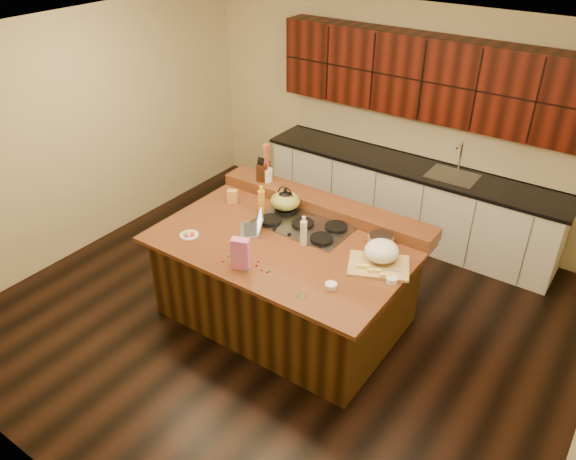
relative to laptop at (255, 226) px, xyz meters
The scene contains 33 objects.
room 0.50m from the laptop, ahead, with size 5.52×5.02×2.72m.
island 0.61m from the laptop, ahead, with size 2.40×1.60×0.92m.
back_ledge 0.81m from the laptop, 65.81° to the left, with size 2.40×0.30×0.12m, color black.
cooktop 0.47m from the laptop, 45.49° to the left, with size 0.92×0.52×0.05m.
back_counter 2.35m from the laptop, 74.41° to the left, with size 3.70×0.66×2.40m.
kettle 0.47m from the laptop, 86.22° to the left, with size 0.20×0.20×0.18m, color black.
green_bowl 0.47m from the laptop, 86.22° to the left, with size 0.30×0.30×0.17m, color olive.
laptop is the anchor object (origin of this frame).
oil_bottle 0.32m from the laptop, 114.86° to the left, with size 0.07×0.07×0.27m, color orange.
vinegar_bottle 0.53m from the laptop, ahead, with size 0.06×0.06×0.25m, color silver.
wooden_tray 1.26m from the laptop, ahead, with size 0.63×0.56×0.21m.
ramekin_a 1.13m from the laptop, 18.23° to the right, with size 0.10×0.10×0.04m, color white.
ramekin_b 1.27m from the laptop, 14.86° to the left, with size 0.10×0.10×0.04m, color white.
ramekin_c 1.45m from the laptop, ahead, with size 0.10×0.10×0.04m, color white.
strainer_bowl 1.20m from the laptop, 22.84° to the left, with size 0.24×0.24×0.09m, color #996B3F.
kitchen_timer 1.11m from the laptop, 32.18° to the right, with size 0.08×0.08×0.07m, color silver.
pink_bag 0.63m from the laptop, 62.80° to the right, with size 0.16×0.08×0.29m, color #D062A4.
candy_plate 0.63m from the laptop, 136.60° to the right, with size 0.18×0.18×0.01m, color white.
package_box 0.62m from the laptop, 149.86° to the left, with size 0.10×0.07×0.14m, color gold.
utensil_crock 0.85m from the laptop, 118.49° to the left, with size 0.12×0.12×0.14m, color white.
knife_block 0.88m from the laptop, 121.30° to the left, with size 0.10×0.16×0.20m, color black.
gumdrop_0 0.38m from the laptop, 79.15° to the right, with size 0.02×0.02×0.02m, color red.
gumdrop_1 0.48m from the laptop, 58.65° to the right, with size 0.02×0.02×0.02m, color #198C26.
gumdrop_2 0.53m from the laptop, 48.53° to the right, with size 0.02×0.02×0.02m, color red.
gumdrop_3 0.45m from the laptop, 77.28° to the right, with size 0.02×0.02×0.02m, color #198C26.
gumdrop_4 0.58m from the laptop, 81.04° to the right, with size 0.02×0.02×0.02m, color red.
gumdrop_5 0.69m from the laptop, 41.32° to the right, with size 0.02×0.02×0.02m, color #198C26.
gumdrop_6 0.60m from the laptop, 50.55° to the right, with size 0.02×0.02×0.02m, color red.
gumdrop_7 0.68m from the laptop, 57.71° to the right, with size 0.02×0.02×0.02m, color #198C26.
gumdrop_8 0.67m from the laptop, 47.11° to the right, with size 0.02×0.02×0.02m, color red.
gumdrop_9 0.49m from the laptop, 80.58° to the right, with size 0.02×0.02×0.02m, color #198C26.
gumdrop_10 0.71m from the laptop, 43.46° to the right, with size 0.02×0.02×0.02m, color red.
gumdrop_11 0.45m from the laptop, 67.52° to the right, with size 0.02×0.02×0.02m, color #198C26.
Camera 1 is at (2.58, -3.62, 3.76)m, focal length 35.00 mm.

